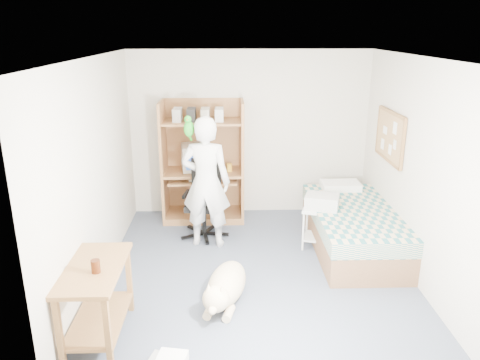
{
  "coord_description": "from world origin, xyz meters",
  "views": [
    {
      "loc": [
        -0.34,
        -4.98,
        2.8
      ],
      "look_at": [
        -0.19,
        0.35,
        1.05
      ],
      "focal_mm": 35.0,
      "sensor_mm": 36.0,
      "label": 1
    }
  ],
  "objects_px": {
    "side_desk": "(96,292)",
    "dog": "(225,286)",
    "printer_cart": "(321,221)",
    "computer_hutch": "(203,166)",
    "bed": "(353,228)",
    "person": "(206,182)",
    "office_chair": "(205,209)"
  },
  "relations": [
    {
      "from": "side_desk",
      "to": "dog",
      "type": "bearing_deg",
      "value": 25.97
    },
    {
      "from": "side_desk",
      "to": "printer_cart",
      "type": "bearing_deg",
      "value": 37.32
    },
    {
      "from": "computer_hutch",
      "to": "printer_cart",
      "type": "xyz_separation_m",
      "value": [
        1.58,
        -1.08,
        -0.45
      ]
    },
    {
      "from": "bed",
      "to": "person",
      "type": "height_order",
      "value": "person"
    },
    {
      "from": "office_chair",
      "to": "person",
      "type": "bearing_deg",
      "value": -73.46
    },
    {
      "from": "side_desk",
      "to": "printer_cart",
      "type": "distance_m",
      "value": 3.06
    },
    {
      "from": "computer_hutch",
      "to": "dog",
      "type": "height_order",
      "value": "computer_hutch"
    },
    {
      "from": "side_desk",
      "to": "office_chair",
      "type": "bearing_deg",
      "value": 68.93
    },
    {
      "from": "computer_hutch",
      "to": "side_desk",
      "type": "bearing_deg",
      "value": -106.14
    },
    {
      "from": "bed",
      "to": "office_chair",
      "type": "height_order",
      "value": "office_chair"
    },
    {
      "from": "bed",
      "to": "printer_cart",
      "type": "xyz_separation_m",
      "value": [
        -0.42,
        0.04,
        0.08
      ]
    },
    {
      "from": "side_desk",
      "to": "computer_hutch",
      "type": "bearing_deg",
      "value": 73.86
    },
    {
      "from": "side_desk",
      "to": "dog",
      "type": "distance_m",
      "value": 1.34
    },
    {
      "from": "office_chair",
      "to": "person",
      "type": "height_order",
      "value": "person"
    },
    {
      "from": "computer_hutch",
      "to": "office_chair",
      "type": "bearing_deg",
      "value": -86.53
    },
    {
      "from": "computer_hutch",
      "to": "office_chair",
      "type": "relative_size",
      "value": 1.71
    },
    {
      "from": "office_chair",
      "to": "printer_cart",
      "type": "xyz_separation_m",
      "value": [
        1.54,
        -0.45,
        -0.01
      ]
    },
    {
      "from": "side_desk",
      "to": "office_chair",
      "type": "xyz_separation_m",
      "value": [
        0.89,
        2.31,
        -0.12
      ]
    },
    {
      "from": "bed",
      "to": "side_desk",
      "type": "bearing_deg",
      "value": -147.5
    },
    {
      "from": "office_chair",
      "to": "dog",
      "type": "distance_m",
      "value": 1.77
    },
    {
      "from": "computer_hutch",
      "to": "bed",
      "type": "xyz_separation_m",
      "value": [
        2.0,
        -1.12,
        -0.53
      ]
    },
    {
      "from": "dog",
      "to": "printer_cart",
      "type": "relative_size",
      "value": 2.09
    },
    {
      "from": "bed",
      "to": "dog",
      "type": "height_order",
      "value": "bed"
    },
    {
      "from": "dog",
      "to": "printer_cart",
      "type": "bearing_deg",
      "value": 59.56
    },
    {
      "from": "side_desk",
      "to": "person",
      "type": "distance_m",
      "value": 2.24
    },
    {
      "from": "computer_hutch",
      "to": "office_chair",
      "type": "xyz_separation_m",
      "value": [
        0.04,
        -0.63,
        -0.44
      ]
    },
    {
      "from": "dog",
      "to": "printer_cart",
      "type": "distance_m",
      "value": 1.8
    },
    {
      "from": "computer_hutch",
      "to": "office_chair",
      "type": "distance_m",
      "value": 0.77
    },
    {
      "from": "office_chair",
      "to": "computer_hutch",
      "type": "bearing_deg",
      "value": 102.39
    },
    {
      "from": "side_desk",
      "to": "dog",
      "type": "relative_size",
      "value": 0.86
    },
    {
      "from": "computer_hutch",
      "to": "dog",
      "type": "relative_size",
      "value": 1.54
    },
    {
      "from": "computer_hutch",
      "to": "bed",
      "type": "distance_m",
      "value": 2.35
    }
  ]
}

